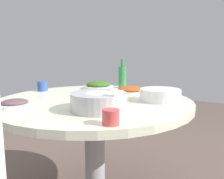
{
  "coord_description": "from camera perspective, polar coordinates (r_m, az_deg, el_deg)",
  "views": [
    {
      "loc": [
        0.76,
        -1.19,
        1.03
      ],
      "look_at": [
        0.14,
        -0.02,
        0.82
      ],
      "focal_mm": 36.82,
      "sensor_mm": 36.0,
      "label": 1
    }
  ],
  "objects": [
    {
      "name": "dish_stirfry",
      "position": [
        1.66,
        4.62,
        -0.16
      ],
      "size": [
        0.25,
        0.25,
        0.05
      ],
      "color": "white",
      "rests_on": "round_dining_table"
    },
    {
      "name": "round_dining_table",
      "position": [
        1.47,
        -4.38,
        -7.13
      ],
      "size": [
        1.2,
        1.2,
        0.75
      ],
      "color": "#99999E",
      "rests_on": "ground"
    },
    {
      "name": "dish_eggplant",
      "position": [
        1.33,
        -22.99,
        -3.27
      ],
      "size": [
        0.2,
        0.2,
        0.04
      ],
      "color": "silver",
      "rests_on": "round_dining_table"
    },
    {
      "name": "soup_bowl",
      "position": [
        1.41,
        11.87,
        -1.39
      ],
      "size": [
        0.24,
        0.24,
        0.07
      ],
      "color": "white",
      "rests_on": "round_dining_table"
    },
    {
      "name": "green_bottle",
      "position": [
        1.89,
        2.61,
        3.29
      ],
      "size": [
        0.06,
        0.06,
        0.23
      ],
      "color": "#348245",
      "rests_on": "round_dining_table"
    },
    {
      "name": "dish_greens",
      "position": [
        1.85,
        -3.4,
        0.99
      ],
      "size": [
        0.24,
        0.24,
        0.06
      ],
      "color": "silver",
      "rests_on": "round_dining_table"
    },
    {
      "name": "tea_cup_far",
      "position": [
        0.92,
        -0.28,
        -6.84
      ],
      "size": [
        0.07,
        0.07,
        0.06
      ],
      "primitive_type": "cylinder",
      "color": "#CF4546",
      "rests_on": "round_dining_table"
    },
    {
      "name": "rice_bowl",
      "position": [
        1.15,
        -3.3,
        -2.89
      ],
      "size": [
        0.28,
        0.28,
        0.1
      ],
      "color": "#B2B5BA",
      "rests_on": "round_dining_table"
    },
    {
      "name": "tea_cup_near",
      "position": [
        1.81,
        -16.86,
        0.81
      ],
      "size": [
        0.07,
        0.07,
        0.07
      ],
      "primitive_type": "cylinder",
      "color": "#324E94",
      "rests_on": "round_dining_table"
    }
  ]
}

